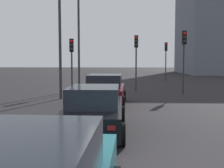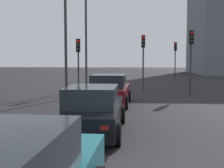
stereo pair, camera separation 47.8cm
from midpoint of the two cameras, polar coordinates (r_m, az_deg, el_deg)
name	(u,v)px [view 1 (the left image)]	position (r m, az deg, el deg)	size (l,w,h in m)	color
car_maroon_right_lead	(105,90)	(15.43, -2.21, -1.20)	(4.56, 2.20, 1.58)	#510F16
car_black_right_second	(94,110)	(9.57, -4.79, -5.03)	(4.70, 1.95, 1.51)	black
traffic_light_near_left	(136,51)	(22.22, 4.00, 6.26)	(0.32, 0.29, 4.10)	#2D2D30
traffic_light_near_right	(72,54)	(20.64, -8.35, 5.65)	(0.32, 0.29, 3.74)	#2D2D30
traffic_light_far_left	(184,49)	(20.56, 12.90, 6.53)	(0.32, 0.29, 4.23)	#2D2D30
traffic_light_far_right	(166,53)	(32.12, 9.80, 5.75)	(0.32, 0.28, 4.11)	#2D2D30
street_lamp_kerbside	(79,29)	(22.93, -6.96, 10.42)	(0.56, 0.36, 7.95)	#2D2D30
street_lamp_far	(60,20)	(18.08, -10.67, 11.81)	(0.56, 0.36, 7.88)	#2D2D30
building_facade_left	(210,20)	(53.07, 17.85, 11.42)	(15.74, 8.70, 17.46)	slate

